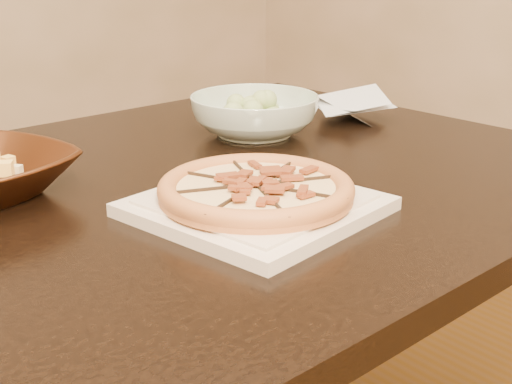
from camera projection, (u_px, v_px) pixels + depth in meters
dining_table at (142, 251)px, 1.07m from camera, size 1.54×1.03×0.75m
plate at (256, 206)px, 0.96m from camera, size 0.32×0.32×0.02m
pizza at (256, 189)px, 0.95m from camera, size 0.26×0.26×0.03m
salad_bowl at (255, 115)px, 1.34m from camera, size 0.24×0.24×0.08m
salad at (254, 86)px, 1.32m from camera, size 0.12×0.11×0.04m
cling_film at (349, 108)px, 1.46m from camera, size 0.19×0.17×0.05m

